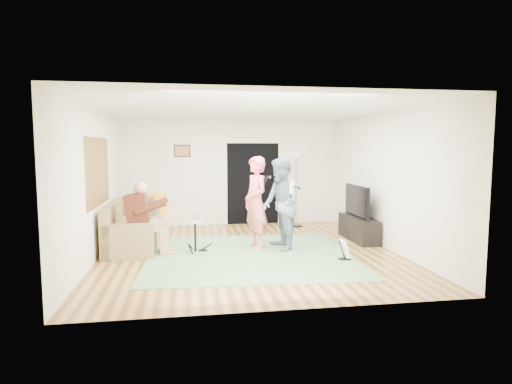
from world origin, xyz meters
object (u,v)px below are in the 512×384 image
at_px(guitarist, 281,204).
at_px(guitar_spare, 345,248).
at_px(singer, 256,203).
at_px(television, 357,201).
at_px(tv_cabinet, 358,228).
at_px(torchiere_lamp, 296,176).
at_px(sofa, 129,232).
at_px(dining_chair, 159,220).
at_px(drum_kit, 195,236).

relative_size(guitarist, guitar_spare, 2.46).
xyz_separation_m(singer, guitarist, (0.45, -0.22, -0.00)).
relative_size(singer, television, 1.54).
relative_size(guitar_spare, tv_cabinet, 0.52).
bearing_deg(guitar_spare, torchiere_lamp, 90.80).
bearing_deg(singer, sofa, -118.21).
bearing_deg(dining_chair, television, -27.14).
relative_size(guitarist, television, 1.53).
bearing_deg(singer, guitar_spare, 34.70).
height_order(guitar_spare, television, television).
height_order(singer, guitarist, singer).
xyz_separation_m(drum_kit, television, (3.45, 0.53, 0.55)).
bearing_deg(guitar_spare, singer, 141.17).
height_order(sofa, guitarist, guitarist).
bearing_deg(singer, torchiere_lamp, 131.15).
relative_size(drum_kit, singer, 0.38).
bearing_deg(tv_cabinet, torchiere_lamp, 118.18).
distance_m(guitarist, tv_cabinet, 2.06).
relative_size(guitar_spare, torchiere_lamp, 0.40).
bearing_deg(dining_chair, tv_cabinet, -26.95).
relative_size(sofa, television, 1.88).
distance_m(torchiere_lamp, dining_chair, 3.51).
bearing_deg(dining_chair, guitar_spare, -49.93).
height_order(sofa, guitar_spare, sofa).
height_order(drum_kit, torchiere_lamp, torchiere_lamp).
relative_size(sofa, dining_chair, 2.40).
xyz_separation_m(guitar_spare, torchiere_lamp, (-0.05, 3.30, 1.06)).
height_order(dining_chair, tv_cabinet, dining_chair).
bearing_deg(dining_chair, torchiere_lamp, -2.41).
xyz_separation_m(drum_kit, singer, (1.19, 0.13, 0.61)).
distance_m(guitar_spare, television, 1.87).
distance_m(guitarist, torchiere_lamp, 2.57).
bearing_deg(television, guitarist, -161.18).
height_order(dining_chair, television, television).
bearing_deg(television, singer, -169.96).
relative_size(dining_chair, television, 0.78).
relative_size(sofa, torchiere_lamp, 1.21).
xyz_separation_m(dining_chair, television, (4.25, -1.32, 0.52)).
distance_m(singer, television, 2.30).
xyz_separation_m(sofa, torchiere_lamp, (3.86, 1.64, 0.97)).
distance_m(sofa, singer, 2.61).
xyz_separation_m(sofa, singer, (2.49, -0.52, 0.61)).
height_order(singer, tv_cabinet, singer).
relative_size(dining_chair, tv_cabinet, 0.66).
xyz_separation_m(sofa, guitar_spare, (3.90, -1.66, -0.09)).
height_order(drum_kit, tv_cabinet, drum_kit).
bearing_deg(tv_cabinet, drum_kit, -171.33).
bearing_deg(guitar_spare, tv_cabinet, 59.80).
bearing_deg(torchiere_lamp, dining_chair, -172.55).
bearing_deg(guitar_spare, sofa, 157.01).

